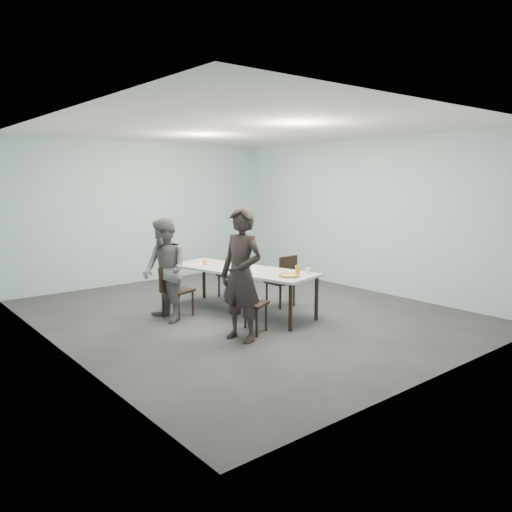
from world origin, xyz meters
TOP-DOWN VIEW (x-y plane):
  - ground at (0.00, 0.00)m, footprint 7.00×7.00m
  - room_shell at (0.00, 0.00)m, footprint 6.02×7.02m
  - table at (-0.03, 0.07)m, footprint 1.47×2.74m
  - chair_near_left at (-0.67, -0.92)m, footprint 0.65×0.56m
  - chair_far_left at (-1.05, 0.52)m, footprint 0.65×0.52m
  - chair_near_right at (0.85, -0.00)m, footprint 0.62×0.43m
  - chair_far_right at (0.58, 1.08)m, footprint 0.61×0.42m
  - diner_near at (-0.91, -1.06)m, footprint 0.57×0.75m
  - diner_far at (-1.26, 0.43)m, footprint 0.64×0.81m
  - pizza at (0.10, -0.94)m, footprint 0.34×0.34m
  - side_plate at (0.27, -0.36)m, footprint 0.18×0.18m
  - beer_glass at (0.31, -0.91)m, footprint 0.08×0.08m
  - water_tumbler at (0.52, -0.93)m, footprint 0.08×0.08m
  - tealight at (-0.09, -0.01)m, footprint 0.06×0.06m
  - amber_tumbler at (-0.29, 0.78)m, footprint 0.07×0.07m
  - menu at (-0.34, 0.86)m, footprint 0.34×0.28m

SIDE VIEW (x-z plane):
  - ground at x=0.00m, z-range 0.00..0.00m
  - chair_near_left at x=-0.67m, z-range 0.07..0.94m
  - chair_far_left at x=-1.05m, z-range 0.07..0.94m
  - chair_near_right at x=0.85m, z-range 0.07..0.94m
  - chair_far_right at x=0.58m, z-range 0.07..0.94m
  - table at x=-0.03m, z-range 0.32..1.07m
  - menu at x=-0.34m, z-range 0.75..0.76m
  - side_plate at x=0.27m, z-range 0.75..0.76m
  - pizza at x=0.10m, z-range 0.75..0.79m
  - tealight at x=-0.09m, z-range 0.75..0.79m
  - amber_tumbler at x=-0.29m, z-range 0.75..0.83m
  - water_tumbler at x=0.52m, z-range 0.75..0.84m
  - diner_far at x=-1.26m, z-range 0.00..1.63m
  - beer_glass at x=0.31m, z-range 0.75..0.90m
  - diner_near at x=-0.91m, z-range 0.00..1.84m
  - room_shell at x=0.00m, z-range 0.52..3.53m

